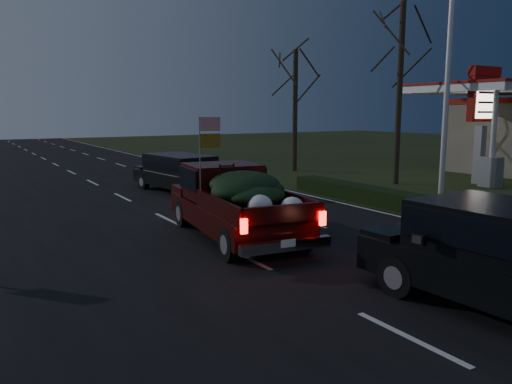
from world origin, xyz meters
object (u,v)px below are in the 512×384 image
light_pole (449,54)px  gas_price_pylon (483,105)px  lead_suv (178,169)px  pickup_truck (235,198)px

light_pole → gas_price_pylon: light_pole is taller
lead_suv → gas_price_pylon: bearing=-28.8°
light_pole → lead_suv: bearing=130.3°
light_pole → pickup_truck: (-8.73, -0.08, -4.37)m
light_pole → gas_price_pylon: bearing=24.7°
lead_suv → pickup_truck: bearing=-109.7°
pickup_truck → light_pole: bearing=7.8°
gas_price_pylon → light_pole: bearing=-155.3°
light_pole → pickup_truck: bearing=-179.5°
light_pole → pickup_truck: 9.76m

